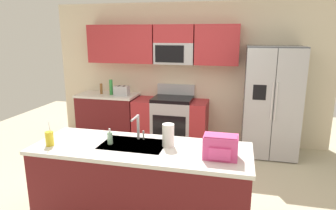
{
  "coord_description": "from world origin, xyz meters",
  "views": [
    {
      "loc": [
        0.98,
        -3.42,
        2.05
      ],
      "look_at": [
        0.0,
        0.6,
        1.05
      ],
      "focal_mm": 31.85,
      "sensor_mm": 36.0,
      "label": 1
    }
  ],
  "objects_px": {
    "range_oven": "(171,121)",
    "backpack": "(221,146)",
    "sink_faucet": "(138,125)",
    "soap_dispenser": "(110,138)",
    "pepper_mill": "(101,89)",
    "bottle_green": "(111,87)",
    "toaster": "(122,91)",
    "refrigerator": "(271,102)",
    "drink_cup_yellow": "(50,139)",
    "paper_towel_roll": "(168,135)"
  },
  "relations": [
    {
      "from": "paper_towel_roll",
      "to": "bottle_green",
      "type": "bearing_deg",
      "value": 125.77
    },
    {
      "from": "drink_cup_yellow",
      "to": "toaster",
      "type": "bearing_deg",
      "value": 95.59
    },
    {
      "from": "range_oven",
      "to": "drink_cup_yellow",
      "type": "bearing_deg",
      "value": -104.59
    },
    {
      "from": "range_oven",
      "to": "backpack",
      "type": "bearing_deg",
      "value": -67.25
    },
    {
      "from": "toaster",
      "to": "bottle_green",
      "type": "distance_m",
      "value": 0.23
    },
    {
      "from": "refrigerator",
      "to": "pepper_mill",
      "type": "relative_size",
      "value": 9.2
    },
    {
      "from": "refrigerator",
      "to": "backpack",
      "type": "bearing_deg",
      "value": -105.32
    },
    {
      "from": "paper_towel_roll",
      "to": "range_oven",
      "type": "bearing_deg",
      "value": 102.4
    },
    {
      "from": "soap_dispenser",
      "to": "paper_towel_roll",
      "type": "xyz_separation_m",
      "value": [
        0.62,
        0.08,
        0.05
      ]
    },
    {
      "from": "bottle_green",
      "to": "toaster",
      "type": "bearing_deg",
      "value": -4.92
    },
    {
      "from": "sink_faucet",
      "to": "soap_dispenser",
      "type": "relative_size",
      "value": 1.66
    },
    {
      "from": "soap_dispenser",
      "to": "backpack",
      "type": "distance_m",
      "value": 1.17
    },
    {
      "from": "bottle_green",
      "to": "sink_faucet",
      "type": "bearing_deg",
      "value": -59.48
    },
    {
      "from": "pepper_mill",
      "to": "drink_cup_yellow",
      "type": "bearing_deg",
      "value": -75.28
    },
    {
      "from": "drink_cup_yellow",
      "to": "paper_towel_roll",
      "type": "xyz_separation_m",
      "value": [
        1.21,
        0.28,
        0.04
      ]
    },
    {
      "from": "sink_faucet",
      "to": "paper_towel_roll",
      "type": "height_order",
      "value": "sink_faucet"
    },
    {
      "from": "soap_dispenser",
      "to": "bottle_green",
      "type": "bearing_deg",
      "value": 113.79
    },
    {
      "from": "bottle_green",
      "to": "drink_cup_yellow",
      "type": "relative_size",
      "value": 1.06
    },
    {
      "from": "range_oven",
      "to": "toaster",
      "type": "height_order",
      "value": "range_oven"
    },
    {
      "from": "pepper_mill",
      "to": "drink_cup_yellow",
      "type": "height_order",
      "value": "drink_cup_yellow"
    },
    {
      "from": "toaster",
      "to": "backpack",
      "type": "distance_m",
      "value": 3.22
    },
    {
      "from": "pepper_mill",
      "to": "soap_dispenser",
      "type": "bearing_deg",
      "value": -62.28
    },
    {
      "from": "refrigerator",
      "to": "toaster",
      "type": "relative_size",
      "value": 6.61
    },
    {
      "from": "drink_cup_yellow",
      "to": "soap_dispenser",
      "type": "xyz_separation_m",
      "value": [
        0.59,
        0.19,
        -0.01
      ]
    },
    {
      "from": "refrigerator",
      "to": "drink_cup_yellow",
      "type": "xyz_separation_m",
      "value": [
        -2.44,
        -2.58,
        0.05
      ]
    },
    {
      "from": "drink_cup_yellow",
      "to": "paper_towel_roll",
      "type": "relative_size",
      "value": 1.13
    },
    {
      "from": "bottle_green",
      "to": "sink_faucet",
      "type": "xyz_separation_m",
      "value": [
        1.32,
        -2.24,
        0.02
      ]
    },
    {
      "from": "drink_cup_yellow",
      "to": "paper_towel_roll",
      "type": "distance_m",
      "value": 1.24
    },
    {
      "from": "sink_faucet",
      "to": "backpack",
      "type": "distance_m",
      "value": 0.96
    },
    {
      "from": "backpack",
      "to": "soap_dispenser",
      "type": "bearing_deg",
      "value": 175.1
    },
    {
      "from": "pepper_mill",
      "to": "backpack",
      "type": "distance_m",
      "value": 3.54
    },
    {
      "from": "toaster",
      "to": "soap_dispenser",
      "type": "xyz_separation_m",
      "value": [
        0.85,
        -2.4,
        -0.02
      ]
    },
    {
      "from": "bottle_green",
      "to": "paper_towel_roll",
      "type": "xyz_separation_m",
      "value": [
        1.69,
        -2.34,
        -0.02
      ]
    },
    {
      "from": "soap_dispenser",
      "to": "backpack",
      "type": "bearing_deg",
      "value": -4.9
    },
    {
      "from": "bottle_green",
      "to": "sink_faucet",
      "type": "height_order",
      "value": "bottle_green"
    },
    {
      "from": "range_oven",
      "to": "paper_towel_roll",
      "type": "xyz_separation_m",
      "value": [
        0.52,
        -2.38,
        0.58
      ]
    },
    {
      "from": "sink_faucet",
      "to": "drink_cup_yellow",
      "type": "bearing_deg",
      "value": -155.7
    },
    {
      "from": "backpack",
      "to": "bottle_green",
      "type": "bearing_deg",
      "value": 131.55
    },
    {
      "from": "drink_cup_yellow",
      "to": "sink_faucet",
      "type": "bearing_deg",
      "value": 24.3
    },
    {
      "from": "soap_dispenser",
      "to": "paper_towel_roll",
      "type": "bearing_deg",
      "value": 7.51
    },
    {
      "from": "drink_cup_yellow",
      "to": "soap_dispenser",
      "type": "distance_m",
      "value": 0.62
    },
    {
      "from": "toaster",
      "to": "drink_cup_yellow",
      "type": "bearing_deg",
      "value": -84.41
    },
    {
      "from": "toaster",
      "to": "drink_cup_yellow",
      "type": "distance_m",
      "value": 2.61
    },
    {
      "from": "toaster",
      "to": "sink_faucet",
      "type": "bearing_deg",
      "value": -63.66
    },
    {
      "from": "refrigerator",
      "to": "sink_faucet",
      "type": "xyz_separation_m",
      "value": [
        -1.6,
        -2.2,
        0.14
      ]
    },
    {
      "from": "refrigerator",
      "to": "backpack",
      "type": "height_order",
      "value": "refrigerator"
    },
    {
      "from": "drink_cup_yellow",
      "to": "backpack",
      "type": "bearing_deg",
      "value": 3.07
    },
    {
      "from": "sink_faucet",
      "to": "refrigerator",
      "type": "bearing_deg",
      "value": 53.97
    },
    {
      "from": "range_oven",
      "to": "soap_dispenser",
      "type": "xyz_separation_m",
      "value": [
        -0.1,
        -2.46,
        0.53
      ]
    },
    {
      "from": "refrigerator",
      "to": "drink_cup_yellow",
      "type": "relative_size",
      "value": 6.82
    }
  ]
}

